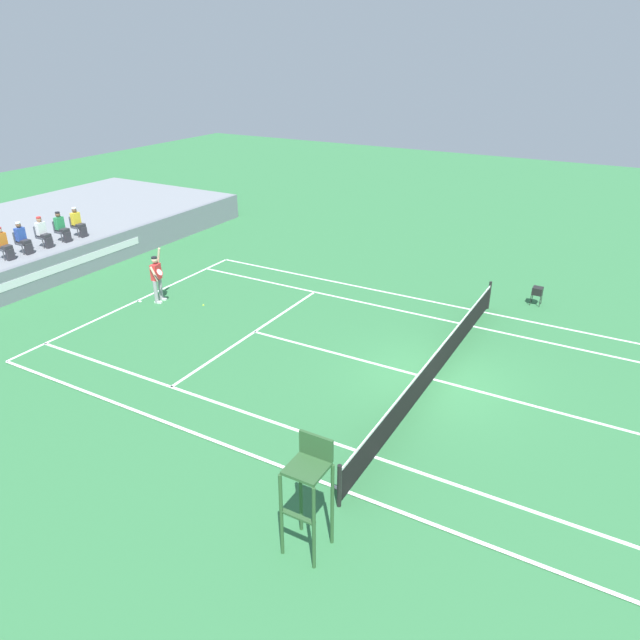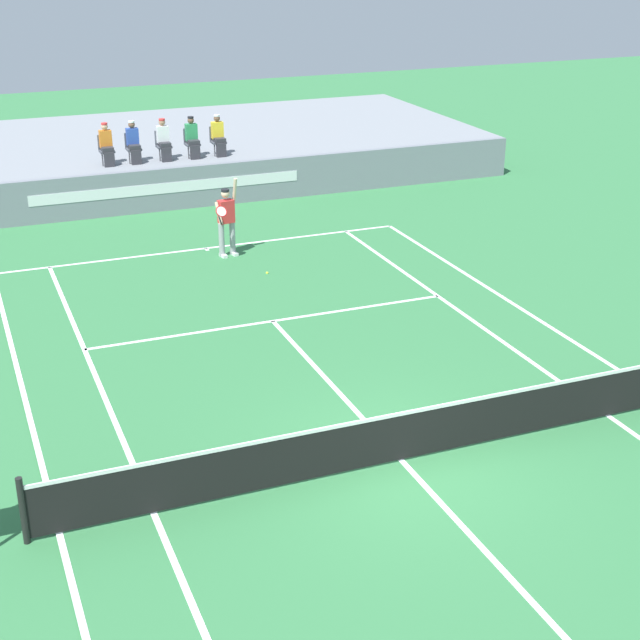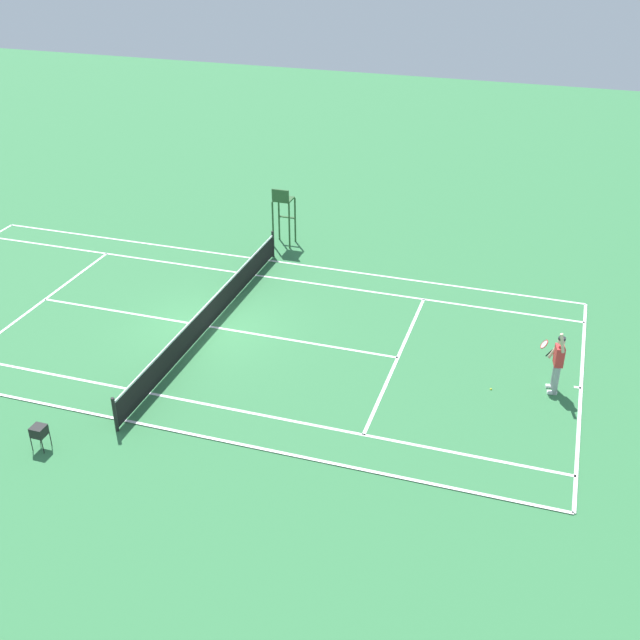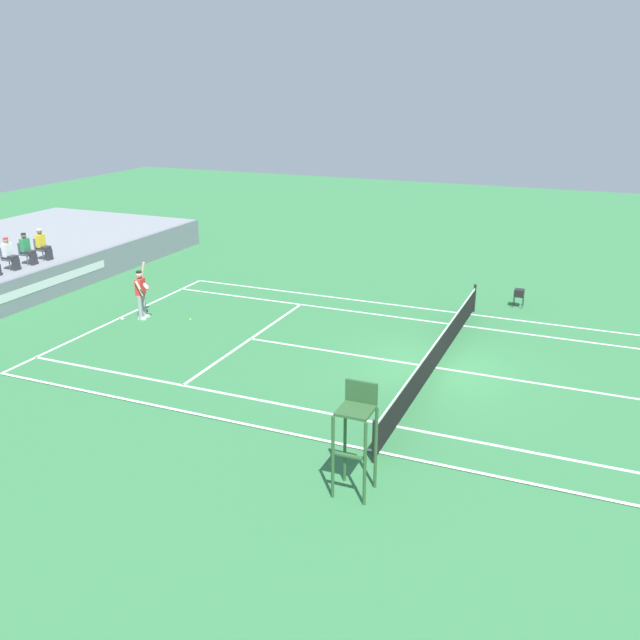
% 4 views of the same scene
% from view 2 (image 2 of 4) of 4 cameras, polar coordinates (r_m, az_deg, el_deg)
% --- Properties ---
extents(ground_plane, '(80.00, 80.00, 0.00)m').
position_cam_2_polar(ground_plane, '(15.99, 4.86, -8.37)').
color(ground_plane, '#337542').
extents(court, '(11.08, 23.88, 0.03)m').
position_cam_2_polar(court, '(15.98, 4.86, -8.34)').
color(court, '#337542').
rests_on(court, ground).
extents(net, '(11.98, 0.10, 1.07)m').
position_cam_2_polar(net, '(15.72, 4.92, -6.74)').
color(net, black).
rests_on(net, ground).
extents(barrier_wall, '(23.61, 0.25, 1.30)m').
position_cam_2_polar(barrier_wall, '(29.88, -8.98, 7.67)').
color(barrier_wall, gray).
rests_on(barrier_wall, ground).
extents(bleacher_platform, '(23.61, 9.52, 1.30)m').
position_cam_2_polar(bleacher_platform, '(34.52, -10.90, 9.55)').
color(bleacher_platform, gray).
rests_on(bleacher_platform, ground).
extents(spectator_seated_0, '(0.44, 0.60, 1.27)m').
position_cam_2_polar(spectator_seated_0, '(30.32, -12.52, 10.08)').
color(spectator_seated_0, '#474C56').
rests_on(spectator_seated_0, bleacher_platform).
extents(spectator_seated_1, '(0.44, 0.60, 1.27)m').
position_cam_2_polar(spectator_seated_1, '(30.46, -10.98, 10.26)').
color(spectator_seated_1, '#474C56').
rests_on(spectator_seated_1, bleacher_platform).
extents(spectator_seated_2, '(0.44, 0.60, 1.27)m').
position_cam_2_polar(spectator_seated_2, '(30.65, -9.24, 10.45)').
color(spectator_seated_2, '#474C56').
rests_on(spectator_seated_2, bleacher_platform).
extents(spectator_seated_3, '(0.44, 0.60, 1.27)m').
position_cam_2_polar(spectator_seated_3, '(30.86, -7.57, 10.62)').
color(spectator_seated_3, '#474C56').
rests_on(spectator_seated_3, bleacher_platform).
extents(spectator_seated_4, '(0.44, 0.60, 1.27)m').
position_cam_2_polar(spectator_seated_4, '(31.07, -6.04, 10.78)').
color(spectator_seated_4, '#474C56').
rests_on(spectator_seated_4, bleacher_platform).
extents(tennis_player, '(0.75, 0.73, 2.08)m').
position_cam_2_polar(tennis_player, '(25.27, -5.56, 5.91)').
color(tennis_player, '#9E9EA3').
rests_on(tennis_player, ground).
extents(tennis_ball, '(0.07, 0.07, 0.07)m').
position_cam_2_polar(tennis_ball, '(24.16, -3.15, 2.79)').
color(tennis_ball, '#D1E533').
rests_on(tennis_ball, ground).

